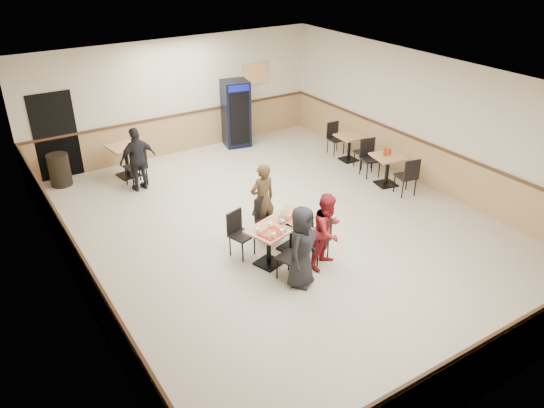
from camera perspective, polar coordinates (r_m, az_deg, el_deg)
ground at (r=10.73m, az=1.12°, el=-2.71°), size 10.00×10.00×0.00m
room_shell at (r=13.28m, az=1.42°, el=6.25°), size 10.00×10.00×10.00m
main_table at (r=9.64m, az=0.92°, el=-3.29°), size 1.45×1.01×0.70m
main_chairs at (r=9.62m, az=0.74°, el=-3.51°), size 1.57×1.81×0.89m
diner_woman_left at (r=8.80m, az=3.21°, el=-4.63°), size 0.85×0.77×1.46m
diner_woman_right at (r=9.34m, az=6.00°, el=-2.85°), size 0.83×0.74×1.41m
diner_man_opposite at (r=10.23m, az=-1.03°, el=0.47°), size 0.56×0.38×1.50m
lone_diner at (r=12.43m, az=-14.23°, el=4.69°), size 0.92×0.47×1.50m
tabletop_clutter at (r=9.44m, az=1.18°, el=-2.18°), size 1.18×0.79×0.12m
side_table_near at (r=12.66m, az=12.34°, el=4.05°), size 0.81×0.81×0.73m
side_table_near_chair_south at (r=12.30m, az=14.21°, el=3.00°), size 0.51×0.51×0.93m
side_table_near_chair_north at (r=13.05m, az=10.55°, el=4.85°), size 0.51×0.51×0.93m
side_table_far at (r=13.90m, az=8.33°, el=6.41°), size 0.67×0.67×0.68m
side_table_far_chair_south at (r=13.54m, az=9.81°, el=5.60°), size 0.42×0.42×0.86m
side_table_far_chair_north at (r=14.29m, az=6.91°, el=7.02°), size 0.42×0.42×0.86m
condiment_caddy at (r=12.54m, az=12.23°, el=5.50°), size 0.23×0.06×0.20m
back_table at (r=13.30m, az=-15.42°, el=4.99°), size 0.83×0.83×0.78m
back_table_chair_lone at (r=12.75m, az=-14.49°, el=4.01°), size 0.52×0.52×0.99m
pepsi_cooler at (r=14.69m, az=-3.90°, el=9.68°), size 0.81×0.81×1.80m
trash_bin at (r=13.36m, az=-21.89°, el=3.43°), size 0.49×0.49×0.77m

